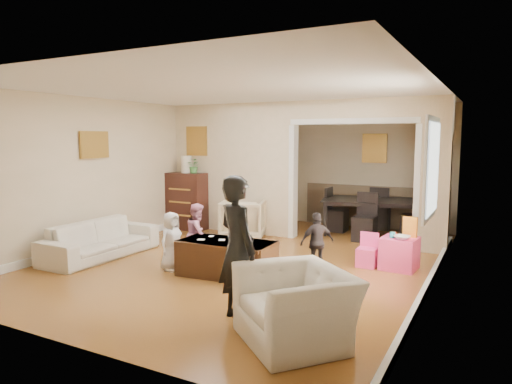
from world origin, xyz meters
The scene contains 27 objects.
floor centered at (0.00, 0.00, 0.00)m, with size 7.00×7.00×0.00m, color #A96C2B.
partition_left centered at (-1.38, 1.80, 1.30)m, with size 2.75×0.18×2.60m, color beige.
partition_right centered at (2.48, 1.80, 1.30)m, with size 0.55×0.18×2.60m, color beige.
partition_header centered at (1.10, 1.80, 2.42)m, with size 2.22×0.18×0.35m, color beige.
window_pane centered at (2.73, -0.40, 1.55)m, with size 0.03×0.95×1.10m, color white.
framed_art_partition centered at (-2.20, 1.70, 1.85)m, with size 0.45×0.03×0.55m, color brown.
framed_art_sofa_wall centered at (-2.71, -0.60, 1.80)m, with size 0.03×0.55×0.40m, color brown.
framed_art_alcove centered at (1.10, 3.44, 1.70)m, with size 0.45×0.03×0.55m, color brown.
sofa centered at (-2.19, -1.03, 0.29)m, with size 1.97×0.77×0.57m, color silver.
armchair_back centered at (-0.82, 1.23, 0.38)m, with size 0.80×0.83×0.75m, color #C6B489.
armchair_front centered at (1.82, -2.44, 0.34)m, with size 1.05×0.92×0.68m, color silver.
dresser centered at (-2.36, 1.54, 0.59)m, with size 0.86×0.49×1.19m, color black.
table_lamp centered at (-2.36, 1.54, 1.37)m, with size 0.22×0.22×0.36m, color beige.
potted_plant centered at (-2.16, 1.54, 1.34)m, with size 0.27×0.24×0.31m, color #407C37.
coffee_table centered at (0.15, -0.94, 0.25)m, with size 1.31×0.66×0.49m, color #362111.
coffee_cup centered at (0.25, -0.99, 0.54)m, with size 0.10×0.10×0.09m, color silver.
play_table centered at (2.21, 0.51, 0.23)m, with size 0.49×0.49×0.47m, color #FF4388.
cereal_box centered at (2.33, 0.61, 0.62)m, with size 0.20×0.07×0.30m, color yellow.
cyan_cup centered at (2.11, 0.46, 0.51)m, with size 0.08×0.08×0.08m, color #24AEB4.
toy_block centered at (2.09, 0.63, 0.49)m, with size 0.08×0.06×0.05m, color red.
play_bowl centered at (2.26, 0.39, 0.50)m, with size 0.23×0.23×0.06m, color silver.
dining_table centered at (1.28, 2.76, 0.35)m, with size 1.99×1.11×0.70m, color black.
adult_person centered at (1.07, -2.24, 0.77)m, with size 0.56×0.37×1.54m, color black.
child_kneel_a centered at (-0.70, -1.09, 0.43)m, with size 0.42×0.27×0.85m, color silver.
child_kneel_b centered at (-0.55, -0.64, 0.47)m, with size 0.45×0.35×0.93m, color #CE819C.
child_toddler centered at (1.20, -0.19, 0.43)m, with size 0.51×0.21×0.87m, color black.
craft_papers centered at (0.09, -0.94, 0.49)m, with size 0.84×0.37×0.00m.
Camera 1 is at (3.44, -6.30, 1.91)m, focal length 32.33 mm.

